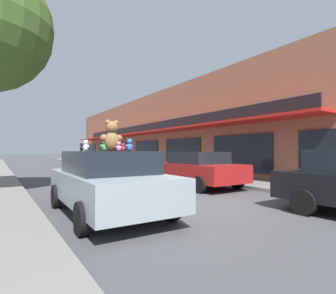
{
  "coord_description": "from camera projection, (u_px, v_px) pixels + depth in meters",
  "views": [
    {
      "loc": [
        -4.6,
        -5.76,
        1.52
      ],
      "look_at": [
        0.02,
        1.26,
        1.65
      ],
      "focal_mm": 28.0,
      "sensor_mm": 36.0,
      "label": 1
    }
  ],
  "objects": [
    {
      "name": "plush_art_car",
      "position": [
        108.0,
        181.0,
        6.36
      ],
      "size": [
        2.17,
        4.45,
        1.52
      ],
      "rotation": [
        0.0,
        0.0,
        -0.02
      ],
      "color": "#8C999E",
      "rests_on": "ground_plane"
    },
    {
      "name": "ground_plane",
      "position": [
        192.0,
        205.0,
        7.32
      ],
      "size": [
        260.0,
        260.0,
        0.0
      ],
      "primitive_type": "plane",
      "color": "#424244"
    },
    {
      "name": "teddy_bear_purple",
      "position": [
        118.0,
        146.0,
        7.32
      ],
      "size": [
        0.2,
        0.13,
        0.27
      ],
      "rotation": [
        0.0,
        0.0,
        3.32
      ],
      "color": "purple",
      "rests_on": "plush_art_car"
    },
    {
      "name": "teddy_bear_cream",
      "position": [
        112.0,
        145.0,
        6.93
      ],
      "size": [
        0.23,
        0.15,
        0.31
      ],
      "rotation": [
        0.0,
        0.0,
        3.24
      ],
      "color": "beige",
      "rests_on": "plush_art_car"
    },
    {
      "name": "parked_car_far_center",
      "position": [
        198.0,
        169.0,
        10.98
      ],
      "size": [
        2.14,
        4.01,
        1.48
      ],
      "color": "maroon",
      "rests_on": "ground_plane"
    },
    {
      "name": "teddy_bear_red",
      "position": [
        123.0,
        147.0,
        7.39
      ],
      "size": [
        0.14,
        0.16,
        0.22
      ],
      "rotation": [
        0.0,
        0.0,
        2.13
      ],
      "color": "red",
      "rests_on": "plush_art_car"
    },
    {
      "name": "storefront_row",
      "position": [
        211.0,
        135.0,
        27.34
      ],
      "size": [
        16.92,
        37.29,
        6.42
      ],
      "color": "#9E6047",
      "rests_on": "ground_plane"
    },
    {
      "name": "teddy_bear_green",
      "position": [
        105.0,
        145.0,
        7.3
      ],
      "size": [
        0.26,
        0.19,
        0.34
      ],
      "rotation": [
        0.0,
        0.0,
        2.79
      ],
      "color": "green",
      "rests_on": "plush_art_car"
    },
    {
      "name": "teddy_bear_white",
      "position": [
        86.0,
        146.0,
        5.81
      ],
      "size": [
        0.14,
        0.19,
        0.25
      ],
      "rotation": [
        0.0,
        0.0,
        1.97
      ],
      "color": "white",
      "rests_on": "plush_art_car"
    },
    {
      "name": "teddy_bear_giant",
      "position": [
        112.0,
        136.0,
        6.34
      ],
      "size": [
        0.56,
        0.35,
        0.76
      ],
      "rotation": [
        0.0,
        0.0,
        3.1
      ],
      "color": "olive",
      "rests_on": "plush_art_car"
    },
    {
      "name": "teddy_bear_orange",
      "position": [
        112.0,
        146.0,
        6.67
      ],
      "size": [
        0.17,
        0.18,
        0.26
      ],
      "rotation": [
        0.0,
        0.0,
        2.26
      ],
      "color": "orange",
      "rests_on": "plush_art_car"
    },
    {
      "name": "teddy_bear_black",
      "position": [
        82.0,
        147.0,
        6.82
      ],
      "size": [
        0.13,
        0.16,
        0.22
      ],
      "rotation": [
        0.0,
        0.0,
        4.2
      ],
      "color": "black",
      "rests_on": "plush_art_car"
    },
    {
      "name": "teddy_bear_pink",
      "position": [
        119.0,
        146.0,
        6.18
      ],
      "size": [
        0.17,
        0.11,
        0.23
      ],
      "rotation": [
        0.0,
        0.0,
        3.23
      ],
      "color": "pink",
      "rests_on": "plush_art_car"
    },
    {
      "name": "sidewalk_far",
      "position": [
        296.0,
        188.0,
        10.13
      ],
      "size": [
        2.8,
        90.0,
        0.14
      ],
      "color": "slate",
      "rests_on": "ground_plane"
    },
    {
      "name": "teddy_bear_blue",
      "position": [
        129.0,
        145.0,
        6.09
      ],
      "size": [
        0.22,
        0.15,
        0.29
      ],
      "rotation": [
        0.0,
        0.0,
        3.43
      ],
      "color": "blue",
      "rests_on": "plush_art_car"
    }
  ]
}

